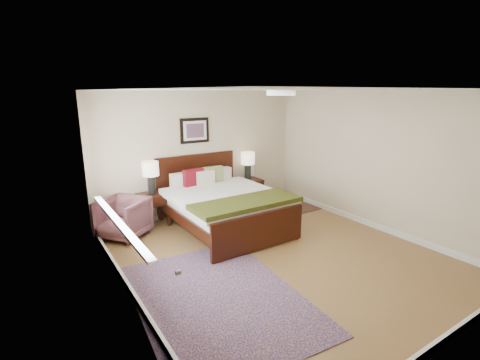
{
  "coord_description": "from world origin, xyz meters",
  "views": [
    {
      "loc": [
        -3.2,
        -3.86,
        2.48
      ],
      "look_at": [
        -0.15,
        0.82,
        1.05
      ],
      "focal_mm": 26.0,
      "sensor_mm": 36.0,
      "label": 1
    }
  ],
  "objects_px": {
    "bed": "(223,200)",
    "armchair": "(123,218)",
    "rug_persian": "(218,297)",
    "lamp_left": "(151,172)",
    "nightstand_left": "(153,200)",
    "lamp_right": "(248,161)",
    "nightstand_right": "(248,190)"
  },
  "relations": [
    {
      "from": "bed",
      "to": "armchair",
      "type": "height_order",
      "value": "bed"
    },
    {
      "from": "bed",
      "to": "rug_persian",
      "type": "bearing_deg",
      "value": -122.13
    },
    {
      "from": "bed",
      "to": "lamp_left",
      "type": "height_order",
      "value": "bed"
    },
    {
      "from": "nightstand_left",
      "to": "lamp_right",
      "type": "bearing_deg",
      "value": 0.56
    },
    {
      "from": "armchair",
      "to": "lamp_right",
      "type": "bearing_deg",
      "value": 58.28
    },
    {
      "from": "lamp_left",
      "to": "lamp_right",
      "type": "relative_size",
      "value": 1.0
    },
    {
      "from": "nightstand_right",
      "to": "lamp_right",
      "type": "distance_m",
      "value": 0.64
    },
    {
      "from": "nightstand_left",
      "to": "nightstand_right",
      "type": "distance_m",
      "value": 2.18
    },
    {
      "from": "armchair",
      "to": "rug_persian",
      "type": "distance_m",
      "value": 2.59
    },
    {
      "from": "nightstand_left",
      "to": "nightstand_right",
      "type": "height_order",
      "value": "nightstand_left"
    },
    {
      "from": "nightstand_right",
      "to": "lamp_left",
      "type": "relative_size",
      "value": 0.97
    },
    {
      "from": "nightstand_left",
      "to": "armchair",
      "type": "relative_size",
      "value": 0.8
    },
    {
      "from": "bed",
      "to": "rug_persian",
      "type": "relative_size",
      "value": 0.85
    },
    {
      "from": "lamp_right",
      "to": "rug_persian",
      "type": "bearing_deg",
      "value": -130.13
    },
    {
      "from": "nightstand_left",
      "to": "lamp_left",
      "type": "height_order",
      "value": "lamp_left"
    },
    {
      "from": "lamp_left",
      "to": "lamp_right",
      "type": "xyz_separation_m",
      "value": [
        2.18,
        0.0,
        -0.03
      ]
    },
    {
      "from": "nightstand_right",
      "to": "lamp_left",
      "type": "distance_m",
      "value": 2.28
    },
    {
      "from": "nightstand_left",
      "to": "armchair",
      "type": "bearing_deg",
      "value": -158.41
    },
    {
      "from": "armchair",
      "to": "nightstand_left",
      "type": "bearing_deg",
      "value": 74.37
    },
    {
      "from": "nightstand_left",
      "to": "rug_persian",
      "type": "height_order",
      "value": "nightstand_left"
    },
    {
      "from": "nightstand_right",
      "to": "armchair",
      "type": "relative_size",
      "value": 0.77
    },
    {
      "from": "bed",
      "to": "lamp_right",
      "type": "distance_m",
      "value": 1.52
    },
    {
      "from": "armchair",
      "to": "bed",
      "type": "bearing_deg",
      "value": 32.32
    },
    {
      "from": "nightstand_right",
      "to": "rug_persian",
      "type": "distance_m",
      "value": 3.66
    },
    {
      "from": "armchair",
      "to": "rug_persian",
      "type": "bearing_deg",
      "value": -27.11
    },
    {
      "from": "lamp_left",
      "to": "rug_persian",
      "type": "height_order",
      "value": "lamp_left"
    },
    {
      "from": "lamp_left",
      "to": "bed",
      "type": "bearing_deg",
      "value": -40.95
    },
    {
      "from": "rug_persian",
      "to": "bed",
      "type": "bearing_deg",
      "value": 62.78
    },
    {
      "from": "bed",
      "to": "nightstand_left",
      "type": "bearing_deg",
      "value": 139.74
    },
    {
      "from": "lamp_left",
      "to": "armchair",
      "type": "relative_size",
      "value": 0.8
    },
    {
      "from": "nightstand_right",
      "to": "rug_persian",
      "type": "relative_size",
      "value": 0.22
    },
    {
      "from": "bed",
      "to": "nightstand_right",
      "type": "xyz_separation_m",
      "value": [
        1.16,
        0.87,
        -0.2
      ]
    }
  ]
}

